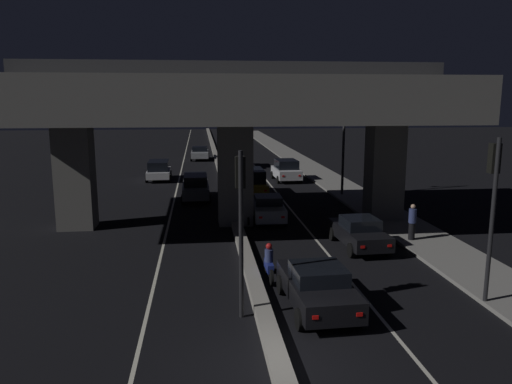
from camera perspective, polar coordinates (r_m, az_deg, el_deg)
name	(u,v)px	position (r m, az deg, el deg)	size (l,w,h in m)	color
ground_plane	(278,368)	(13.35, 2.58, -19.49)	(200.00, 200.00, 0.00)	black
lane_line_left_inner	(181,172)	(46.91, -8.57, 2.33)	(0.12, 126.00, 0.00)	beige
lane_line_right_inner	(258,170)	(47.20, 0.26, 2.50)	(0.12, 126.00, 0.00)	beige
median_divider	(220,169)	(46.90, -4.15, 2.60)	(0.54, 126.00, 0.30)	gray
sidewalk_right	(330,180)	(41.34, 8.49, 1.32)	(2.94, 126.00, 0.15)	gray
elevated_overpass	(235,106)	(26.42, -2.47, 9.84)	(22.49, 11.25, 8.60)	slate
traffic_light_left_of_median	(241,205)	(15.00, -1.77, -1.50)	(0.30, 0.49, 5.21)	black
traffic_light_right_of_median	(493,193)	(17.54, 25.44, -0.09)	(0.30, 0.49, 5.52)	black
street_lamp	(338,126)	(34.50, 9.40, 7.51)	(2.78, 0.32, 8.21)	#2D2D30
car_black_lead	(317,287)	(16.40, 7.03, -10.68)	(2.13, 4.32, 1.48)	black
car_black_second	(359,232)	(23.16, 11.70, -4.53)	(1.99, 4.13, 1.43)	black
car_silver_third	(268,208)	(27.72, 1.36, -1.82)	(1.93, 4.21, 1.41)	gray
car_taxi_yellow_fourth	(252,181)	(35.24, -0.41, 1.25)	(1.97, 4.25, 1.79)	gold
car_white_fifth	(286,170)	(41.17, 3.48, 2.53)	(2.13, 4.03, 1.74)	silver
car_white_sixth	(240,157)	(49.51, -1.84, 4.03)	(2.12, 4.39, 1.87)	silver
car_grey_lead_oncoming	(196,187)	(33.68, -6.91, 0.63)	(1.91, 4.56, 1.69)	#515459
car_white_second_oncoming	(159,170)	(42.23, -11.06, 2.52)	(2.07, 4.08, 1.62)	silver
car_silver_third_oncoming	(200,153)	(55.62, -6.43, 4.44)	(2.08, 4.10, 1.44)	gray
motorcycle_blue_filtering_near	(269,264)	(18.90, 1.50, -8.21)	(0.32, 1.95, 1.39)	black
motorcycle_black_filtering_mid	(247,212)	(27.21, -1.09, -2.26)	(0.33, 1.94, 1.47)	black
motorcycle_white_filtering_far	(242,189)	(33.99, -1.56, 0.32)	(0.33, 1.87, 1.42)	black
pedestrian_on_sidewalk	(412,222)	(24.53, 17.42, -3.29)	(0.36, 0.36, 1.70)	black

